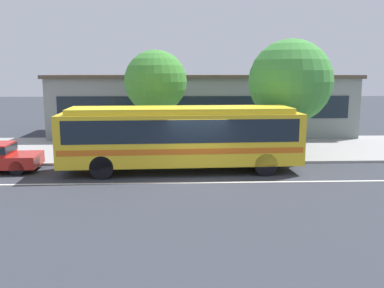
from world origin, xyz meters
TOP-DOWN VIEW (x-y plane):
  - ground_plane at (0.00, 0.00)m, footprint 120.00×120.00m
  - sidewalk_slab at (0.00, 6.54)m, footprint 60.00×8.00m
  - lane_stripe_center at (0.00, -0.80)m, footprint 56.00×0.16m
  - transit_bus at (-0.69, 1.19)m, footprint 10.66×2.93m
  - pedestrian_waiting_near_sign at (1.86, 3.14)m, footprint 0.44×0.44m
  - bus_stop_sign at (2.32, 3.26)m, footprint 0.14×0.44m
  - street_tree_near_stop at (-2.01, 5.74)m, footprint 3.41×3.41m
  - street_tree_mid_block at (5.07, 4.57)m, footprint 4.37×4.37m
  - station_building at (0.93, 12.79)m, footprint 20.62×7.48m

SIDE VIEW (x-z plane):
  - ground_plane at x=0.00m, z-range 0.00..0.00m
  - lane_stripe_center at x=0.00m, z-range 0.00..0.01m
  - sidewalk_slab at x=0.00m, z-range 0.00..0.12m
  - pedestrian_waiting_near_sign at x=1.86m, z-range 0.26..1.95m
  - transit_bus at x=-0.69m, z-range 0.24..3.13m
  - bus_stop_sign at x=2.32m, z-range 0.48..3.00m
  - station_building at x=0.93m, z-range 0.01..4.25m
  - street_tree_near_stop at x=-2.01m, z-range 1.14..6.64m
  - street_tree_mid_block at x=5.07m, z-range 0.93..6.94m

